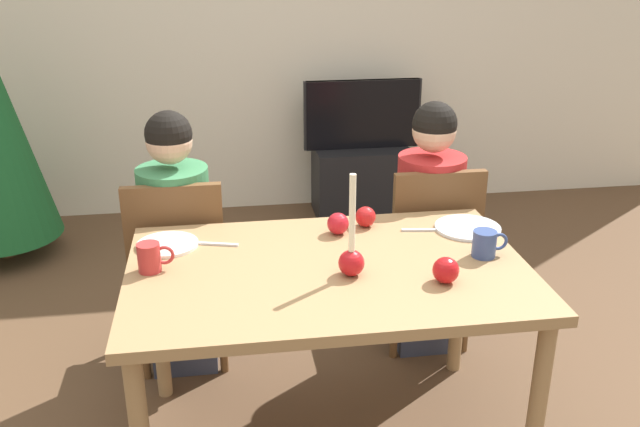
{
  "coord_description": "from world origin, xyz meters",
  "views": [
    {
      "loc": [
        -0.35,
        -2.15,
        1.83
      ],
      "look_at": [
        0.0,
        0.2,
        0.87
      ],
      "focal_mm": 39.02,
      "sensor_mm": 36.0,
      "label": 1
    }
  ],
  "objects": [
    {
      "name": "apple_by_left_plate",
      "position": [
        0.08,
        0.28,
        0.79
      ],
      "size": [
        0.08,
        0.08,
        0.08
      ],
      "primitive_type": "sphere",
      "color": "red",
      "rests_on": "dining_table"
    },
    {
      "name": "apple_by_right_mug",
      "position": [
        0.37,
        -0.17,
        0.79
      ],
      "size": [
        0.09,
        0.09,
        0.09
      ],
      "primitive_type": "sphere",
      "color": "red",
      "rests_on": "dining_table"
    },
    {
      "name": "fork_right",
      "position": [
        0.42,
        0.25,
        0.75
      ],
      "size": [
        0.18,
        0.04,
        0.01
      ],
      "primitive_type": "cube",
      "rotation": [
        0.0,
        0.0,
        -0.13
      ],
      "color": "silver",
      "rests_on": "dining_table"
    },
    {
      "name": "tv_stand",
      "position": [
        0.6,
        2.3,
        0.24
      ],
      "size": [
        0.64,
        0.4,
        0.48
      ],
      "primitive_type": "cube",
      "color": "black",
      "rests_on": "ground"
    },
    {
      "name": "candle_centerpiece",
      "position": [
        0.07,
        -0.07,
        0.82
      ],
      "size": [
        0.09,
        0.09,
        0.36
      ],
      "color": "red",
      "rests_on": "dining_table"
    },
    {
      "name": "person_left_child",
      "position": [
        -0.56,
        0.64,
        0.57
      ],
      "size": [
        0.3,
        0.3,
        1.17
      ],
      "color": "#33384C",
      "rests_on": "ground"
    },
    {
      "name": "mug_right",
      "position": [
        0.57,
        0.0,
        0.8
      ],
      "size": [
        0.13,
        0.09,
        0.1
      ],
      "color": "#33477F",
      "rests_on": "dining_table"
    },
    {
      "name": "mug_left",
      "position": [
        -0.61,
        0.06,
        0.8
      ],
      "size": [
        0.13,
        0.08,
        0.1
      ],
      "color": "#B72D2D",
      "rests_on": "dining_table"
    },
    {
      "name": "apple_near_candle",
      "position": [
        0.2,
        0.33,
        0.79
      ],
      "size": [
        0.08,
        0.08,
        0.08
      ],
      "primitive_type": "sphere",
      "color": "red",
      "rests_on": "dining_table"
    },
    {
      "name": "chair_left",
      "position": [
        -0.56,
        0.61,
        0.51
      ],
      "size": [
        0.4,
        0.4,
        0.9
      ],
      "color": "brown",
      "rests_on": "ground"
    },
    {
      "name": "tv",
      "position": [
        0.6,
        2.3,
        0.71
      ],
      "size": [
        0.79,
        0.05,
        0.46
      ],
      "color": "black",
      "rests_on": "tv_stand"
    },
    {
      "name": "back_wall",
      "position": [
        0.0,
        2.6,
        1.3
      ],
      "size": [
        6.4,
        0.1,
        2.6
      ],
      "primitive_type": "cube",
      "color": "beige",
      "rests_on": "ground"
    },
    {
      "name": "dining_table",
      "position": [
        0.0,
        0.0,
        0.67
      ],
      "size": [
        1.4,
        0.9,
        0.75
      ],
      "color": "#99754C",
      "rests_on": "ground"
    },
    {
      "name": "plate_right",
      "position": [
        0.59,
        0.24,
        0.76
      ],
      "size": [
        0.26,
        0.26,
        0.01
      ],
      "primitive_type": "cylinder",
      "color": "silver",
      "rests_on": "dining_table"
    },
    {
      "name": "chair_right",
      "position": [
        0.56,
        0.61,
        0.51
      ],
      "size": [
        0.4,
        0.4,
        0.9
      ],
      "color": "brown",
      "rests_on": "ground"
    },
    {
      "name": "plate_left",
      "position": [
        -0.57,
        0.26,
        0.76
      ],
      "size": [
        0.23,
        0.23,
        0.01
      ],
      "primitive_type": "cylinder",
      "color": "white",
      "rests_on": "dining_table"
    },
    {
      "name": "fork_left",
      "position": [
        -0.39,
        0.24,
        0.75
      ],
      "size": [
        0.18,
        0.06,
        0.01
      ],
      "primitive_type": "cube",
      "rotation": [
        0.0,
        0.0,
        -0.27
      ],
      "color": "silver",
      "rests_on": "dining_table"
    },
    {
      "name": "person_right_child",
      "position": [
        0.56,
        0.64,
        0.57
      ],
      "size": [
        0.3,
        0.3,
        1.17
      ],
      "color": "#33384C",
      "rests_on": "ground"
    }
  ]
}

